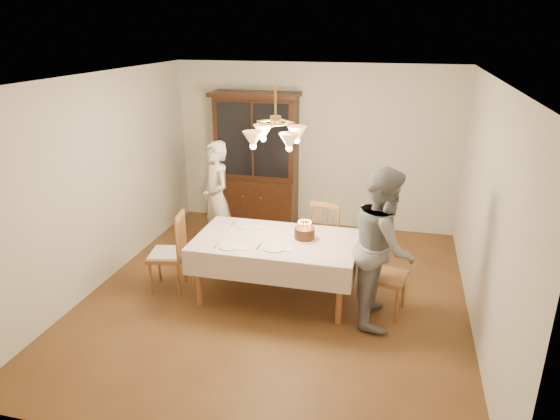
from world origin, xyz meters
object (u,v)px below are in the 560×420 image
(birthday_cake, at_px, (304,234))
(china_hutch, at_px, (256,163))
(dining_table, at_px, (276,245))
(chair_far_side, at_px, (329,238))
(elderly_woman, at_px, (217,198))

(birthday_cake, bearing_deg, china_hutch, 119.37)
(dining_table, relative_size, china_hutch, 0.88)
(chair_far_side, distance_m, elderly_woman, 1.69)
(dining_table, xyz_separation_m, chair_far_side, (0.50, 0.91, -0.24))
(china_hutch, bearing_deg, elderly_woman, -101.36)
(dining_table, xyz_separation_m, china_hutch, (-0.90, 2.25, 0.36))
(chair_far_side, relative_size, birthday_cake, 3.33)
(dining_table, bearing_deg, elderly_woman, 136.95)
(dining_table, height_order, elderly_woman, elderly_woman)
(china_hutch, xyz_separation_m, elderly_woman, (-0.24, -1.19, -0.22))
(chair_far_side, distance_m, birthday_cake, 0.94)
(chair_far_side, bearing_deg, china_hutch, 136.08)
(dining_table, xyz_separation_m, elderly_woman, (-1.14, 1.07, 0.13))
(birthday_cake, bearing_deg, chair_far_side, 78.57)
(dining_table, distance_m, china_hutch, 2.45)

